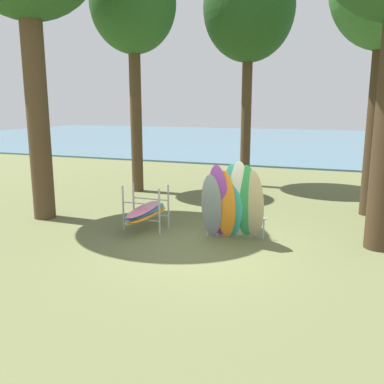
{
  "coord_description": "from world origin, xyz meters",
  "views": [
    {
      "loc": [
        2.96,
        -9.11,
        3.43
      ],
      "look_at": [
        -0.91,
        1.27,
        1.1
      ],
      "focal_mm": 38.91,
      "sensor_mm": 36.0,
      "label": 1
    }
  ],
  "objects_px": {
    "leaning_board_pile": "(233,203)",
    "board_storage_rack": "(146,212)",
    "tree_mid_behind": "(249,10)",
    "tree_far_right_back": "(133,6)"
  },
  "relations": [
    {
      "from": "tree_far_right_back",
      "to": "board_storage_rack",
      "type": "xyz_separation_m",
      "value": [
        2.7,
        -4.63,
        -6.53
      ]
    },
    {
      "from": "leaning_board_pile",
      "to": "board_storage_rack",
      "type": "xyz_separation_m",
      "value": [
        -2.54,
        0.19,
        -0.5
      ]
    },
    {
      "from": "tree_far_right_back",
      "to": "board_storage_rack",
      "type": "distance_m",
      "value": 8.45
    },
    {
      "from": "tree_mid_behind",
      "to": "tree_far_right_back",
      "type": "relative_size",
      "value": 1.04
    },
    {
      "from": "tree_far_right_back",
      "to": "tree_mid_behind",
      "type": "bearing_deg",
      "value": 35.4
    },
    {
      "from": "tree_far_right_back",
      "to": "leaning_board_pile",
      "type": "height_order",
      "value": "tree_far_right_back"
    },
    {
      "from": "tree_far_right_back",
      "to": "leaning_board_pile",
      "type": "relative_size",
      "value": 4.2
    },
    {
      "from": "leaning_board_pile",
      "to": "board_storage_rack",
      "type": "bearing_deg",
      "value": 175.74
    },
    {
      "from": "tree_mid_behind",
      "to": "leaning_board_pile",
      "type": "bearing_deg",
      "value": -78.89
    },
    {
      "from": "tree_mid_behind",
      "to": "leaning_board_pile",
      "type": "relative_size",
      "value": 4.35
    }
  ]
}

